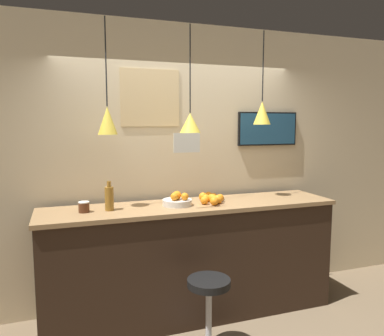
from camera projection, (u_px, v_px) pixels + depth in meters
The scene contains 13 objects.
back_wall at pixel (179, 165), 3.95m from camera, with size 8.00×0.06×2.90m.
service_counter at pixel (192, 260), 3.66m from camera, with size 2.85×0.63×1.12m.
bar_stool at pixel (209, 303), 3.04m from camera, with size 0.37×0.37×0.64m.
fruit_bowl at pixel (177, 200), 3.53m from camera, with size 0.28×0.28×0.14m.
orange_pile at pixel (211, 198), 3.68m from camera, with size 0.27×0.32×0.09m.
juice_bottle at pixel (109, 198), 3.32m from camera, with size 0.08×0.08×0.26m.
spread_jar at pixel (84, 207), 3.26m from camera, with size 0.10×0.10×0.09m.
pendant_lamp_left at pixel (107, 120), 3.30m from camera, with size 0.17×0.17×1.01m.
pendant_lamp_middle at pixel (190, 122), 3.55m from camera, with size 0.20×0.20×1.00m.
pendant_lamp_right at pixel (262, 112), 3.79m from camera, with size 0.17×0.17×0.93m.
mounted_tv at pixel (268, 129), 4.19m from camera, with size 0.72×0.04×0.37m.
hanging_menu_board at pixel (187, 143), 3.26m from camera, with size 0.24×0.01×0.17m.
wall_poster at pixel (150, 98), 3.74m from camera, with size 0.60×0.01×0.57m.
Camera 1 is at (-1.16, -2.74, 1.89)m, focal length 35.00 mm.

